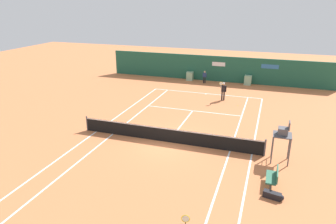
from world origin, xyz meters
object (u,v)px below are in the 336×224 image
object	(u,v)px
player_on_baseline	(223,90)
equipment_bag	(274,196)
umpire_chair	(283,134)
player_bench	(273,176)
tennis_ball_mid_court	(238,105)
ball_kid_centre_post	(205,76)

from	to	relation	value
player_on_baseline	equipment_bag	bearing A→B (deg)	101.04
umpire_chair	player_bench	world-z (taller)	umpire_chair
umpire_chair	equipment_bag	distance (m)	4.16
equipment_bag	tennis_ball_mid_court	bearing A→B (deg)	103.79
ball_kid_centre_post	tennis_ball_mid_court	bearing A→B (deg)	117.55
equipment_bag	player_on_baseline	size ratio (longest dim) A/B	0.51
player_bench	equipment_bag	bearing A→B (deg)	-175.46
umpire_chair	equipment_bag	world-z (taller)	umpire_chair
player_on_baseline	umpire_chair	bearing A→B (deg)	108.17
equipment_bag	tennis_ball_mid_court	xyz separation A→B (m)	(-3.23, 13.17, -0.13)
player_on_baseline	ball_kid_centre_post	size ratio (longest dim) A/B	1.39
player_on_baseline	tennis_ball_mid_court	bearing A→B (deg)	136.50
player_bench	tennis_ball_mid_court	xyz separation A→B (m)	(-3.14, 12.02, -0.47)
ball_kid_centre_post	tennis_ball_mid_court	world-z (taller)	ball_kid_centre_post
player_bench	umpire_chair	bearing A→B (deg)	-6.61
player_on_baseline	tennis_ball_mid_court	size ratio (longest dim) A/B	27.41
ball_kid_centre_post	tennis_ball_mid_court	xyz separation A→B (m)	(4.47, -6.73, -0.74)
player_bench	tennis_ball_mid_court	world-z (taller)	player_bench
umpire_chair	player_on_baseline	size ratio (longest dim) A/B	1.32
umpire_chair	equipment_bag	size ratio (longest dim) A/B	2.57
player_bench	tennis_ball_mid_court	size ratio (longest dim) A/B	19.27
ball_kid_centre_post	player_on_baseline	bearing A→B (deg)	111.69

